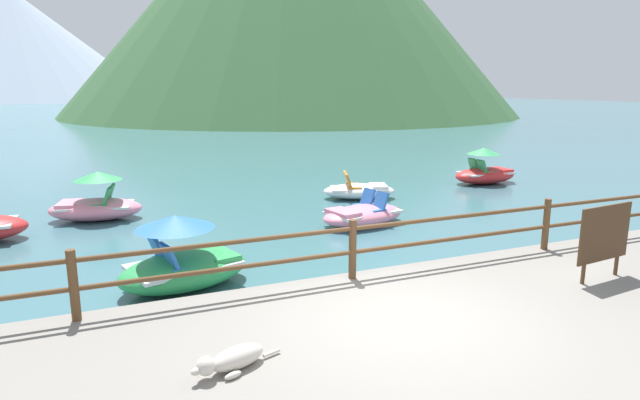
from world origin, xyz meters
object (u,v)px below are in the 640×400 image
(dog_resting, at_px, (232,359))
(pedal_boat_4, at_px, (183,262))
(pedal_boat_5, at_px, (485,172))
(pedal_boat_0, at_px, (96,204))
(pedal_boat_3, at_px, (363,215))
(sign_board, at_px, (604,234))
(pedal_boat_2, at_px, (359,191))

(dog_resting, bearing_deg, pedal_boat_4, 89.21)
(pedal_boat_4, xyz_separation_m, pedal_boat_5, (11.28, 5.94, -0.03))
(pedal_boat_0, relative_size, pedal_boat_3, 1.00)
(dog_resting, relative_size, pedal_boat_3, 0.43)
(pedal_boat_4, relative_size, pedal_boat_5, 1.07)
(sign_board, bearing_deg, pedal_boat_4, 151.31)
(pedal_boat_5, bearing_deg, pedal_boat_3, -152.62)
(pedal_boat_0, height_order, pedal_boat_5, pedal_boat_5)
(pedal_boat_4, height_order, pedal_boat_5, pedal_boat_4)
(pedal_boat_3, height_order, pedal_boat_5, pedal_boat_5)
(pedal_boat_5, bearing_deg, dog_resting, -139.68)
(pedal_boat_4, bearing_deg, pedal_boat_0, 103.43)
(pedal_boat_3, bearing_deg, dog_resting, -127.50)
(pedal_boat_3, distance_m, pedal_boat_5, 7.39)
(pedal_boat_0, distance_m, pedal_boat_5, 12.63)
(pedal_boat_2, height_order, pedal_boat_4, pedal_boat_4)
(sign_board, bearing_deg, pedal_boat_2, 89.00)
(dog_resting, distance_m, pedal_boat_3, 7.84)
(dog_resting, bearing_deg, pedal_boat_3, 52.50)
(pedal_boat_0, height_order, pedal_boat_3, pedal_boat_0)
(sign_board, relative_size, pedal_boat_3, 0.48)
(sign_board, xyz_separation_m, pedal_boat_2, (0.15, 8.59, -0.88))
(pedal_boat_5, bearing_deg, pedal_boat_0, -178.54)
(pedal_boat_0, bearing_deg, sign_board, -50.67)
(pedal_boat_4, distance_m, pedal_boat_5, 12.75)
(pedal_boat_2, height_order, pedal_boat_3, pedal_boat_3)
(pedal_boat_2, height_order, pedal_boat_5, pedal_boat_5)
(pedal_boat_0, relative_size, pedal_boat_5, 1.05)
(pedal_boat_0, relative_size, pedal_boat_2, 1.02)
(pedal_boat_0, xyz_separation_m, pedal_boat_4, (1.34, -5.61, 0.03))
(pedal_boat_3, relative_size, pedal_boat_4, 0.98)
(dog_resting, height_order, pedal_boat_0, pedal_boat_0)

